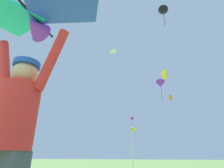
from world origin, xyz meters
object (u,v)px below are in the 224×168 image
kite_flyer_person (12,135)px  distant_kite_purple_far_center (161,84)px  held_stunt_kite (33,14)px  distant_kite_yellow_high_right (165,74)px  distant_kite_black_mid_right (163,11)px  distant_kite_magenta_mid_left (132,119)px  distant_kite_white_low_right (113,51)px  marker_flag (134,133)px  distant_kite_orange_overhead_distant (170,98)px

kite_flyer_person → distant_kite_purple_far_center: bearing=93.3°
held_stunt_kite → distant_kite_yellow_high_right: distant_kite_yellow_high_right is taller
distant_kite_black_mid_right → distant_kite_magenta_mid_left: size_ratio=1.48×
distant_kite_white_low_right → distant_kite_magenta_mid_left: 27.59m
marker_flag → distant_kite_white_low_right: bearing=143.5°
distant_kite_purple_far_center → marker_flag: size_ratio=1.10×
kite_flyer_person → distant_kite_white_low_right: distant_kite_white_low_right is taller
distant_kite_white_low_right → distant_kite_purple_far_center: bearing=78.8°
distant_kite_orange_overhead_distant → distant_kite_black_mid_right: (1.67, -13.79, 6.19)m
kite_flyer_person → held_stunt_kite: size_ratio=1.21×
distant_kite_white_low_right → distant_kite_yellow_high_right: size_ratio=0.34×
distant_kite_white_low_right → distant_kite_yellow_high_right: bearing=86.2°
distant_kite_white_low_right → marker_flag: 5.90m
distant_kite_black_mid_right → marker_flag: 17.07m
distant_kite_black_mid_right → distant_kite_magenta_mid_left: bearing=118.7°
distant_kite_yellow_high_right → marker_flag: (0.34, -20.05, -11.95)m
held_stunt_kite → distant_kite_yellow_high_right: size_ratio=1.11×
distant_kite_yellow_high_right → marker_flag: 23.34m
distant_kite_yellow_high_right → distant_kite_black_mid_right: distant_kite_black_mid_right is taller
marker_flag → kite_flyer_person: bearing=-80.9°
held_stunt_kite → marker_flag: 7.01m
held_stunt_kite → distant_kite_purple_far_center: distant_kite_purple_far_center is taller
distant_kite_yellow_high_right → distant_kite_magenta_mid_left: distant_kite_yellow_high_right is taller
distant_kite_magenta_mid_left → distant_kite_orange_overhead_distant: bearing=-31.4°
distant_kite_yellow_high_right → distant_kite_magenta_mid_left: bearing=138.1°
distant_kite_black_mid_right → distant_kite_magenta_mid_left: 23.35m
distant_kite_black_mid_right → distant_kite_orange_overhead_distant: bearing=96.9°
kite_flyer_person → distant_kite_white_low_right: 10.62m
distant_kite_orange_overhead_distant → distant_kite_magenta_mid_left: 10.52m
distant_kite_purple_far_center → distant_kite_white_low_right: 8.87m
distant_kite_magenta_mid_left → kite_flyer_person: bearing=-73.8°
kite_flyer_person → distant_kite_yellow_high_right: bearing=93.1°
distant_kite_orange_overhead_distant → kite_flyer_person: bearing=-87.6°
kite_flyer_person → distant_kite_white_low_right: (-2.69, 8.04, 6.40)m
distant_kite_purple_far_center → distant_kite_orange_overhead_distant: 12.74m
held_stunt_kite → distant_kite_black_mid_right: (0.44, 15.51, 14.29)m
kite_flyer_person → distant_kite_magenta_mid_left: distant_kite_magenta_mid_left is taller
distant_kite_black_mid_right → distant_kite_white_low_right: bearing=-113.0°
distant_kite_orange_overhead_distant → distant_kite_magenta_mid_left: (-8.81, 5.38, -2.04)m
distant_kite_white_low_right → distant_kite_black_mid_right: size_ratio=0.18×
distant_kite_orange_overhead_distant → held_stunt_kite: bearing=-87.6°
kite_flyer_person → marker_flag: 6.99m
kite_flyer_person → distant_kite_magenta_mid_left: 36.77m
kite_flyer_person → distant_kite_yellow_high_right: (-1.43, 26.90, 12.79)m
marker_flag → distant_kite_orange_overhead_distant: bearing=90.3°
distant_kite_purple_far_center → marker_flag: distant_kite_purple_far_center is taller
held_stunt_kite → distant_kite_black_mid_right: distant_kite_black_mid_right is taller
distant_kite_purple_far_center → distant_kite_yellow_high_right: distant_kite_yellow_high_right is taller
marker_flag → distant_kite_yellow_high_right: bearing=91.0°
distant_kite_yellow_high_right → marker_flag: bearing=-89.0°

